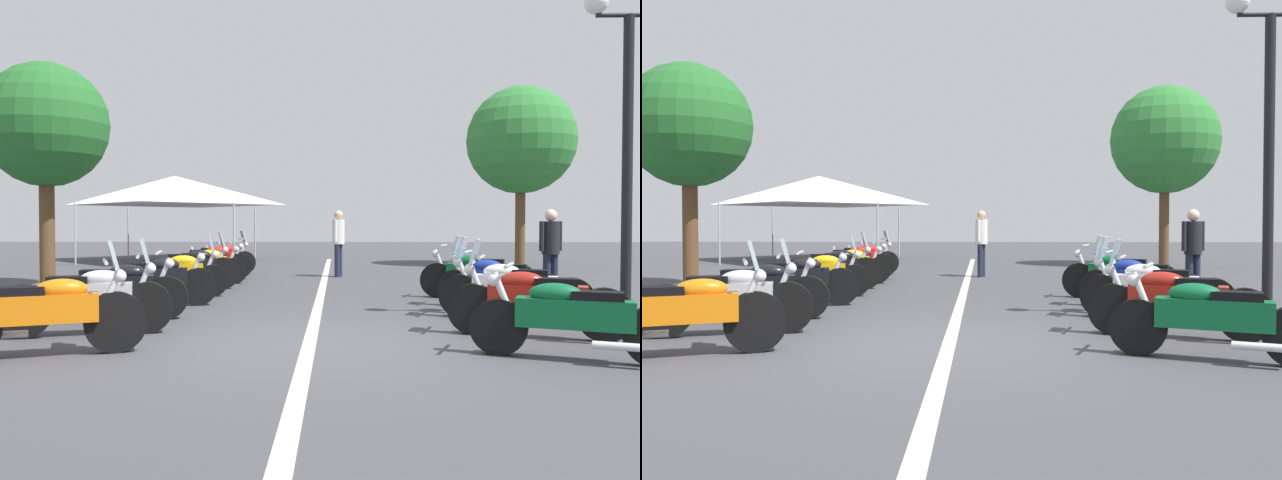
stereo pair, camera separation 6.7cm
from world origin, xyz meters
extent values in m
plane|color=#424247|center=(0.00, 0.00, 0.00)|extent=(80.00, 80.00, 0.00)
cube|color=beige|center=(5.19, 0.00, 0.00)|extent=(24.25, 0.16, 0.01)
cylinder|color=black|center=(-0.48, 2.09, 0.33)|extent=(0.38, 0.67, 0.66)
cube|color=orange|center=(-0.76, 2.75, 0.51)|extent=(0.68, 1.12, 0.30)
ellipsoid|color=orange|center=(-0.69, 2.58, 0.71)|extent=(0.44, 0.58, 0.22)
cube|color=black|center=(-0.84, 2.95, 0.69)|extent=(0.42, 0.54, 0.12)
cylinder|color=silver|center=(-0.50, 2.14, 0.63)|extent=(0.18, 0.29, 0.58)
cylinder|color=silver|center=(-0.52, 2.18, 0.99)|extent=(0.59, 0.27, 0.04)
sphere|color=silver|center=(-0.46, 2.04, 0.83)|extent=(0.14, 0.14, 0.14)
cube|color=silver|center=(-0.49, 2.11, 1.06)|extent=(0.38, 0.25, 0.32)
cylinder|color=black|center=(0.72, 2.11, 0.33)|extent=(0.32, 0.67, 0.66)
cylinder|color=black|center=(0.32, 3.50, 0.33)|extent=(0.32, 0.67, 0.66)
cube|color=silver|center=(0.52, 2.80, 0.51)|extent=(0.58, 1.13, 0.30)
ellipsoid|color=silver|center=(0.57, 2.63, 0.71)|extent=(0.39, 0.57, 0.22)
cube|color=black|center=(0.46, 3.02, 0.69)|extent=(0.38, 0.53, 0.12)
cylinder|color=silver|center=(0.70, 2.17, 0.63)|extent=(0.15, 0.30, 0.58)
cylinder|color=silver|center=(0.69, 2.21, 0.99)|extent=(0.61, 0.21, 0.04)
sphere|color=silver|center=(0.74, 2.06, 0.83)|extent=(0.14, 0.14, 0.14)
cylinder|color=silver|center=(0.57, 3.27, 0.23)|extent=(0.23, 0.55, 0.08)
cube|color=silver|center=(0.72, 2.13, 1.06)|extent=(0.38, 0.22, 0.32)
cylinder|color=black|center=(1.90, 2.18, 0.32)|extent=(0.25, 0.65, 0.64)
cylinder|color=black|center=(1.64, 3.63, 0.32)|extent=(0.25, 0.65, 0.64)
cube|color=black|center=(1.77, 2.91, 0.50)|extent=(0.47, 1.15, 0.30)
ellipsoid|color=black|center=(1.81, 2.73, 0.70)|extent=(0.35, 0.56, 0.22)
cube|color=black|center=(1.73, 3.13, 0.68)|extent=(0.34, 0.52, 0.12)
cylinder|color=silver|center=(1.89, 2.24, 0.62)|extent=(0.12, 0.30, 0.58)
cylinder|color=silver|center=(1.89, 2.28, 0.98)|extent=(0.62, 0.15, 0.04)
sphere|color=silver|center=(1.91, 2.13, 0.82)|extent=(0.14, 0.14, 0.14)
cylinder|color=silver|center=(1.87, 3.38, 0.22)|extent=(0.18, 0.56, 0.08)
cylinder|color=black|center=(3.46, 2.06, 0.32)|extent=(0.29, 0.66, 0.64)
cylinder|color=black|center=(3.10, 3.51, 0.32)|extent=(0.29, 0.66, 0.64)
cube|color=black|center=(3.28, 2.78, 0.50)|extent=(0.55, 1.17, 0.30)
ellipsoid|color=black|center=(3.32, 2.61, 0.70)|extent=(0.38, 0.57, 0.22)
cube|color=black|center=(3.23, 3.00, 0.68)|extent=(0.37, 0.53, 0.12)
cylinder|color=silver|center=(3.45, 2.12, 0.62)|extent=(0.14, 0.30, 0.58)
cylinder|color=silver|center=(3.44, 2.15, 0.98)|extent=(0.61, 0.19, 0.04)
sphere|color=silver|center=(3.48, 2.01, 0.82)|extent=(0.14, 0.14, 0.14)
cylinder|color=silver|center=(3.34, 3.27, 0.22)|extent=(0.21, 0.55, 0.08)
cylinder|color=black|center=(4.77, 2.08, 0.31)|extent=(0.28, 0.63, 0.61)
cylinder|color=black|center=(4.44, 3.48, 0.31)|extent=(0.28, 0.63, 0.61)
cube|color=#EAB214|center=(4.60, 2.78, 0.49)|extent=(0.52, 1.13, 0.30)
ellipsoid|color=#EAB214|center=(4.64, 2.60, 0.69)|extent=(0.37, 0.57, 0.22)
cube|color=black|center=(4.55, 2.99, 0.67)|extent=(0.36, 0.53, 0.12)
cylinder|color=silver|center=(4.75, 2.14, 0.61)|extent=(0.13, 0.30, 0.58)
cylinder|color=silver|center=(4.74, 2.17, 0.97)|extent=(0.61, 0.18, 0.04)
sphere|color=silver|center=(4.78, 2.03, 0.81)|extent=(0.14, 0.14, 0.14)
cylinder|color=silver|center=(4.68, 3.24, 0.22)|extent=(0.20, 0.55, 0.08)
cube|color=silver|center=(4.76, 2.10, 1.04)|extent=(0.38, 0.20, 0.32)
cylinder|color=black|center=(6.15, 2.12, 0.34)|extent=(0.32, 0.69, 0.68)
cylinder|color=black|center=(5.77, 3.43, 0.34)|extent=(0.32, 0.69, 0.68)
cube|color=black|center=(5.96, 2.78, 0.52)|extent=(0.56, 1.07, 0.30)
ellipsoid|color=black|center=(6.01, 2.61, 0.72)|extent=(0.40, 0.57, 0.22)
cube|color=black|center=(5.90, 2.99, 0.70)|extent=(0.38, 0.53, 0.12)
cylinder|color=silver|center=(6.14, 2.18, 0.64)|extent=(0.15, 0.30, 0.58)
cylinder|color=silver|center=(6.12, 2.22, 1.00)|extent=(0.61, 0.21, 0.04)
sphere|color=silver|center=(6.17, 2.08, 0.84)|extent=(0.14, 0.14, 0.14)
cylinder|color=silver|center=(6.02, 3.22, 0.24)|extent=(0.23, 0.55, 0.08)
cube|color=silver|center=(6.15, 2.14, 1.07)|extent=(0.38, 0.22, 0.32)
cylinder|color=black|center=(7.33, 2.08, 0.30)|extent=(0.29, 0.62, 0.61)
cylinder|color=black|center=(6.96, 3.47, 0.30)|extent=(0.29, 0.62, 0.61)
cube|color=#EAB214|center=(7.15, 2.78, 0.48)|extent=(0.55, 1.13, 0.30)
ellipsoid|color=#EAB214|center=(7.20, 2.60, 0.68)|extent=(0.38, 0.57, 0.22)
cube|color=black|center=(7.09, 2.99, 0.66)|extent=(0.37, 0.53, 0.12)
cylinder|color=silver|center=(7.32, 2.14, 0.60)|extent=(0.14, 0.30, 0.58)
cylinder|color=silver|center=(7.31, 2.18, 0.96)|extent=(0.61, 0.20, 0.04)
sphere|color=silver|center=(7.35, 2.03, 0.80)|extent=(0.14, 0.14, 0.14)
cylinder|color=silver|center=(7.21, 3.24, 0.21)|extent=(0.22, 0.55, 0.08)
cylinder|color=black|center=(8.65, 2.17, 0.32)|extent=(0.26, 0.65, 0.64)
cylinder|color=black|center=(8.37, 3.66, 0.32)|extent=(0.26, 0.65, 0.64)
cube|color=maroon|center=(8.51, 2.91, 0.50)|extent=(0.49, 1.18, 0.30)
ellipsoid|color=maroon|center=(8.55, 2.74, 0.70)|extent=(0.35, 0.56, 0.22)
cube|color=black|center=(8.47, 3.13, 0.68)|extent=(0.34, 0.52, 0.12)
cylinder|color=silver|center=(8.64, 2.23, 0.62)|extent=(0.12, 0.30, 0.58)
cylinder|color=silver|center=(8.63, 2.27, 0.98)|extent=(0.62, 0.15, 0.04)
sphere|color=silver|center=(8.66, 2.12, 0.82)|extent=(0.14, 0.14, 0.14)
cylinder|color=silver|center=(8.61, 3.39, 0.22)|extent=(0.18, 0.56, 0.08)
cylinder|color=black|center=(10.17, 2.26, 0.32)|extent=(0.36, 0.64, 0.63)
cylinder|color=black|center=(9.64, 3.60, 0.32)|extent=(0.36, 0.64, 0.63)
cube|color=red|center=(9.90, 2.93, 0.50)|extent=(0.66, 1.12, 0.30)
ellipsoid|color=red|center=(9.97, 2.76, 0.70)|extent=(0.43, 0.58, 0.22)
cube|color=black|center=(9.82, 3.13, 0.68)|extent=(0.42, 0.54, 0.12)
cylinder|color=silver|center=(10.14, 2.32, 0.62)|extent=(0.17, 0.30, 0.58)
cylinder|color=silver|center=(10.13, 2.36, 0.98)|extent=(0.59, 0.26, 0.04)
sphere|color=silver|center=(10.18, 2.22, 0.82)|extent=(0.14, 0.14, 0.14)
cylinder|color=silver|center=(9.91, 3.40, 0.22)|extent=(0.28, 0.54, 0.08)
cube|color=silver|center=(10.16, 2.28, 1.05)|extent=(0.38, 0.24, 0.32)
cylinder|color=black|center=(-0.49, -2.05, 0.30)|extent=(0.35, 0.61, 0.60)
cube|color=#0C592D|center=(-0.76, -2.75, 0.48)|extent=(0.68, 1.16, 0.30)
ellipsoid|color=#0C592D|center=(-0.69, -2.58, 0.68)|extent=(0.43, 0.58, 0.22)
cube|color=black|center=(-0.84, -2.95, 0.66)|extent=(0.42, 0.54, 0.12)
cylinder|color=silver|center=(-0.51, -2.11, 0.60)|extent=(0.17, 0.30, 0.58)
cylinder|color=silver|center=(-0.52, -2.14, 0.96)|extent=(0.59, 0.26, 0.04)
sphere|color=silver|center=(-0.47, -2.01, 0.80)|extent=(0.14, 0.14, 0.14)
cylinder|color=silver|center=(-1.09, -3.10, 0.21)|extent=(0.28, 0.54, 0.08)
cylinder|color=black|center=(0.76, -2.05, 0.32)|extent=(0.33, 0.65, 0.64)
cylinder|color=black|center=(0.28, -3.49, 0.32)|extent=(0.33, 0.65, 0.64)
cube|color=maroon|center=(0.52, -2.77, 0.50)|extent=(0.63, 1.19, 0.30)
ellipsoid|color=maroon|center=(0.58, -2.60, 0.70)|extent=(0.41, 0.58, 0.22)
cube|color=black|center=(0.45, -2.98, 0.68)|extent=(0.40, 0.54, 0.12)
cylinder|color=silver|center=(0.74, -2.11, 0.62)|extent=(0.16, 0.30, 0.58)
cylinder|color=silver|center=(0.73, -2.14, 0.98)|extent=(0.60, 0.23, 0.04)
sphere|color=silver|center=(0.78, -2.00, 0.82)|extent=(0.14, 0.14, 0.14)
cylinder|color=silver|center=(0.21, -3.15, 0.23)|extent=(0.25, 0.55, 0.08)
cube|color=silver|center=(0.75, -2.07, 1.05)|extent=(0.38, 0.23, 0.32)
cylinder|color=black|center=(2.21, -2.17, 0.32)|extent=(0.37, 0.65, 0.65)
cylinder|color=black|center=(1.65, -3.61, 0.32)|extent=(0.37, 0.65, 0.65)
cube|color=white|center=(1.93, -2.89, 0.50)|extent=(0.69, 1.19, 0.30)
ellipsoid|color=white|center=(2.00, -2.72, 0.70)|extent=(0.43, 0.58, 0.22)
cube|color=black|center=(1.85, -3.10, 0.68)|extent=(0.42, 0.54, 0.12)
cylinder|color=silver|center=(2.19, -2.23, 0.62)|extent=(0.17, 0.30, 0.58)
cylinder|color=silver|center=(2.18, -2.27, 0.98)|extent=(0.59, 0.26, 0.04)
sphere|color=silver|center=(2.23, -2.13, 0.82)|extent=(0.14, 0.14, 0.14)
cylinder|color=silver|center=(1.59, -3.26, 0.23)|extent=(0.28, 0.54, 0.08)
cube|color=silver|center=(2.21, -2.19, 1.05)|extent=(0.38, 0.25, 0.32)
cylinder|color=black|center=(3.52, -2.34, 0.31)|extent=(0.36, 0.63, 0.62)
cylinder|color=black|center=(3.02, -3.63, 0.31)|extent=(0.36, 0.63, 0.62)
cube|color=navy|center=(3.27, -2.98, 0.49)|extent=(0.64, 1.08, 0.30)
ellipsoid|color=navy|center=(3.34, -2.82, 0.69)|extent=(0.43, 0.58, 0.22)
cube|color=black|center=(3.19, -3.19, 0.67)|extent=(0.42, 0.54, 0.12)
cylinder|color=silver|center=(3.50, -2.39, 0.61)|extent=(0.17, 0.30, 0.58)
cylinder|color=silver|center=(3.49, -2.43, 0.97)|extent=(0.59, 0.26, 0.04)
sphere|color=silver|center=(3.54, -2.29, 0.81)|extent=(0.14, 0.14, 0.14)
cylinder|color=silver|center=(2.95, -3.31, 0.22)|extent=(0.27, 0.54, 0.08)
cube|color=silver|center=(3.52, -2.36, 1.04)|extent=(0.38, 0.24, 0.32)
cylinder|color=black|center=(4.72, -2.23, 0.33)|extent=(0.35, 0.67, 0.66)
cylinder|color=black|center=(4.21, -3.63, 0.33)|extent=(0.35, 0.67, 0.66)
cube|color=#0C592D|center=(4.46, -2.93, 0.51)|extent=(0.65, 1.16, 0.30)
ellipsoid|color=#0C592D|center=(4.53, -2.76, 0.71)|extent=(0.42, 0.58, 0.22)
cube|color=black|center=(4.39, -3.14, 0.69)|extent=(0.41, 0.54, 0.12)
cylinder|color=silver|center=(4.70, -2.28, 0.63)|extent=(0.16, 0.30, 0.58)
cylinder|color=silver|center=(4.68, -2.32, 0.99)|extent=(0.60, 0.25, 0.04)
sphere|color=silver|center=(4.73, -2.18, 0.83)|extent=(0.14, 0.14, 0.14)
cylinder|color=silver|center=(4.14, -3.29, 0.23)|extent=(0.26, 0.54, 0.08)
cylinder|color=black|center=(1.61, -4.34, 2.13)|extent=(0.14, 0.14, 4.27)
cylinder|color=black|center=(1.61, -4.34, 4.27)|extent=(0.06, 0.90, 0.06)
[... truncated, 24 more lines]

